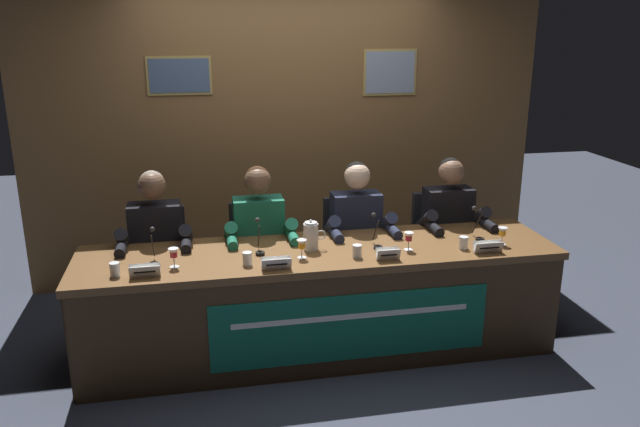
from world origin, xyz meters
The scene contains 28 objects.
ground_plane centered at (0.00, 0.00, 0.00)m, with size 12.00×12.00×0.00m, color #383D4C.
wall_back_panelled centered at (0.00, 1.43, 1.30)m, with size 4.41×0.14×2.60m.
conference_table centered at (0.00, -0.11, 0.51)m, with size 3.21×0.78×0.75m.
chair_far_left centered at (-1.09, 0.57, 0.44)m, with size 0.44×0.45×0.90m.
panelist_far_left centered at (-1.09, 0.37, 0.72)m, with size 0.51×0.48×1.23m.
nameplate_far_left centered at (-1.12, -0.27, 0.79)m, with size 0.18×0.06×0.08m.
juice_glass_far_left centered at (-0.95, -0.14, 0.83)m, with size 0.06×0.06×0.12m.
water_cup_far_left centered at (-1.29, -0.22, 0.78)m, with size 0.06×0.06×0.08m.
microphone_far_left centered at (-1.08, -0.05, 0.82)m, with size 0.06×0.17×0.22m.
chair_center_left centered at (-0.36, 0.57, 0.44)m, with size 0.44×0.45×0.90m.
panelist_center_left centered at (-0.36, 0.37, 0.72)m, with size 0.51×0.48×1.23m.
nameplate_center_left centered at (-0.33, -0.30, 0.79)m, with size 0.18×0.06×0.08m.
juice_glass_center_left centered at (-0.15, -0.14, 0.83)m, with size 0.06×0.06×0.12m.
water_cup_center_left centered at (-0.50, -0.19, 0.78)m, with size 0.06×0.06×0.08m.
microphone_center_left centered at (-0.40, 0.01, 0.82)m, with size 0.06×0.17×0.22m.
chair_center_right centered at (0.36, 0.57, 0.44)m, with size 0.44×0.45×0.90m.
panelist_center_right centered at (0.36, 0.37, 0.72)m, with size 0.51×0.48×1.23m.
nameplate_center_right centered at (0.39, -0.28, 0.79)m, with size 0.15×0.06×0.08m.
juice_glass_center_right centered at (0.57, -0.13, 0.83)m, with size 0.06×0.06×0.12m.
water_cup_center_right centered at (0.21, -0.20, 0.78)m, with size 0.06×0.06×0.08m.
microphone_center_right centered at (0.38, -0.03, 0.82)m, with size 0.06×0.17×0.22m.
chair_far_right centered at (1.09, 0.57, 0.44)m, with size 0.44×0.45×0.90m.
panelist_far_right centered at (1.09, 0.37, 0.72)m, with size 0.51×0.48×1.23m.
nameplate_far_right centered at (1.07, -0.28, 0.79)m, with size 0.20×0.06×0.08m.
juice_glass_far_right centered at (1.23, -0.15, 0.83)m, with size 0.06×0.06×0.12m.
water_cup_far_right centered at (0.95, -0.18, 0.78)m, with size 0.06×0.06×0.08m.
microphone_far_right centered at (1.12, -0.01, 0.82)m, with size 0.06×0.17×0.22m.
water_pitcher_central centered at (-0.06, 0.01, 0.84)m, with size 0.15×0.10×0.21m.
Camera 1 is at (-0.77, -3.90, 2.21)m, focal length 35.43 mm.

